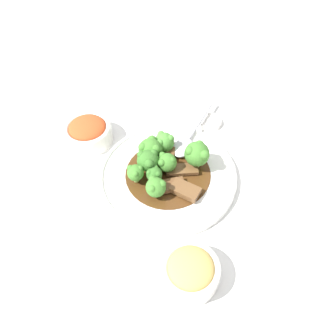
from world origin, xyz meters
The scene contains 18 objects.
ground_plane centered at (0.00, 0.00, 0.00)m, with size 4.00×4.00×0.00m, color white.
main_plate centered at (0.00, 0.00, 0.01)m, with size 0.30×0.30×0.02m.
beef_strip_0 centered at (-0.02, 0.06, 0.03)m, with size 0.07×0.07×0.01m.
beef_strip_1 centered at (0.01, 0.04, 0.02)m, with size 0.07×0.04×0.01m.
beef_strip_2 centered at (-0.01, -0.03, 0.02)m, with size 0.06×0.07×0.01m.
beef_strip_3 centered at (-0.03, 0.01, 0.02)m, with size 0.08×0.05×0.01m.
broccoli_floret_0 centered at (-0.07, 0.00, 0.06)m, with size 0.05×0.05×0.07m.
broccoli_floret_1 centered at (0.00, -0.01, 0.05)m, with size 0.04×0.04×0.05m.
broccoli_floret_2 centered at (0.04, -0.02, 0.05)m, with size 0.05×0.05×0.06m.
broccoli_floret_3 centered at (0.04, 0.01, 0.04)m, with size 0.03×0.03×0.04m.
broccoli_floret_4 centered at (-0.01, -0.07, 0.05)m, with size 0.05×0.05×0.05m.
broccoli_floret_5 centered at (0.07, 0.00, 0.05)m, with size 0.04×0.04×0.04m.
broccoli_floret_6 centered at (0.02, -0.05, 0.05)m, with size 0.05×0.05×0.06m.
broccoli_floret_7 centered at (0.04, 0.05, 0.04)m, with size 0.04×0.04×0.05m.
serving_spoon centered at (-0.07, -0.07, 0.03)m, with size 0.18×0.18×0.01m.
side_bowl_kimchi centered at (0.15, -0.17, 0.03)m, with size 0.11×0.11×0.06m.
side_bowl_appetizer centered at (0.03, 0.23, 0.03)m, with size 0.10×0.10×0.06m.
sauce_dish centered at (-0.16, -0.13, 0.01)m, with size 0.06×0.06×0.01m.
Camera 1 is at (0.14, 0.42, 0.58)m, focal length 35.00 mm.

